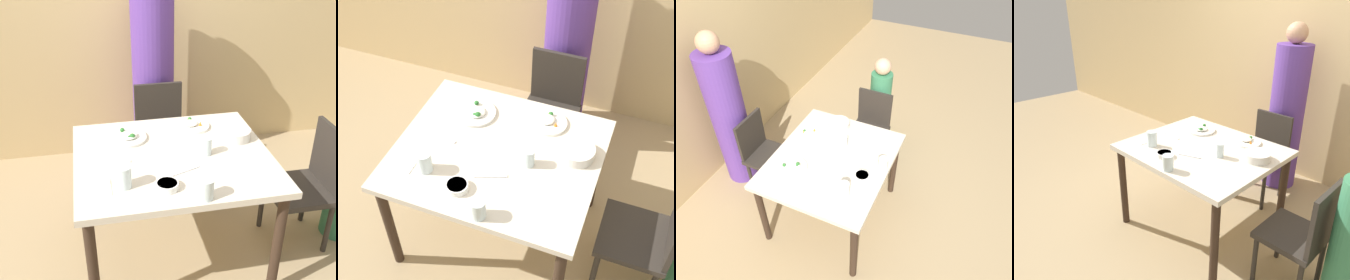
{
  "view_description": "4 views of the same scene",
  "coord_description": "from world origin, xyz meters",
  "views": [
    {
      "loc": [
        -0.45,
        -2.08,
        2.06
      ],
      "look_at": [
        -0.04,
        -0.06,
        0.91
      ],
      "focal_mm": 45.0,
      "sensor_mm": 36.0,
      "label": 1
    },
    {
      "loc": [
        0.7,
        -1.69,
        2.69
      ],
      "look_at": [
        0.09,
        -0.1,
        0.99
      ],
      "focal_mm": 50.0,
      "sensor_mm": 36.0,
      "label": 2
    },
    {
      "loc": [
        -1.8,
        -0.94,
        2.78
      ],
      "look_at": [
        0.14,
        -0.05,
        0.9
      ],
      "focal_mm": 35.0,
      "sensor_mm": 36.0,
      "label": 3
    },
    {
      "loc": [
        1.58,
        -1.79,
        1.89
      ],
      "look_at": [
        -0.15,
        -0.08,
        0.82
      ],
      "focal_mm": 35.0,
      "sensor_mm": 36.0,
      "label": 4
    }
  ],
  "objects": [
    {
      "name": "person_adult",
      "position": [
        0.08,
        1.18,
        0.78
      ],
      "size": [
        0.34,
        0.34,
        1.68
      ],
      "color": "#5B3893",
      "rests_on": "ground_plane"
    },
    {
      "name": "plate_rice_child",
      "position": [
        0.2,
        0.33,
        0.79
      ],
      "size": [
        0.22,
        0.22,
        0.05
      ],
      "color": "white",
      "rests_on": "dining_table"
    },
    {
      "name": "spoon_steel",
      "position": [
        -0.34,
        -0.01,
        0.77
      ],
      "size": [
        0.18,
        0.04,
        0.01
      ],
      "color": "silver",
      "rests_on": "dining_table"
    },
    {
      "name": "glass_water_center",
      "position": [
        -0.32,
        -0.26,
        0.83
      ],
      "size": [
        0.08,
        0.08,
        0.12
      ],
      "color": "silver",
      "rests_on": "dining_table"
    },
    {
      "name": "chair_adult_spot",
      "position": [
        0.08,
        0.83,
        0.46
      ],
      "size": [
        0.4,
        0.4,
        0.85
      ],
      "color": "#2D2823",
      "rests_on": "ground_plane"
    },
    {
      "name": "napkin_folded",
      "position": [
        -0.46,
        -0.26,
        0.77
      ],
      "size": [
        0.14,
        0.14,
        0.01
      ],
      "color": "white",
      "rests_on": "dining_table"
    },
    {
      "name": "bowl_rice_small",
      "position": [
        -0.1,
        -0.32,
        0.79
      ],
      "size": [
        0.12,
        0.12,
        0.04
      ],
      "color": "white",
      "rests_on": "dining_table"
    },
    {
      "name": "glass_water_tall",
      "position": [
        0.08,
        -0.44,
        0.83
      ],
      "size": [
        0.08,
        0.08,
        0.11
      ],
      "color": "silver",
      "rests_on": "dining_table"
    },
    {
      "name": "glass_water_short",
      "position": [
        0.2,
        -0.02,
        0.83
      ],
      "size": [
        0.07,
        0.07,
        0.11
      ],
      "color": "silver",
      "rests_on": "dining_table"
    },
    {
      "name": "fork_steel",
      "position": [
        0.03,
        -0.18,
        0.77
      ],
      "size": [
        0.18,
        0.08,
        0.01
      ],
      "color": "silver",
      "rests_on": "dining_table"
    },
    {
      "name": "plate_rice_adult",
      "position": [
        -0.24,
        0.25,
        0.79
      ],
      "size": [
        0.25,
        0.25,
        0.05
      ],
      "color": "white",
      "rests_on": "dining_table"
    },
    {
      "name": "ground_plane",
      "position": [
        0.0,
        0.0,
        0.0
      ],
      "size": [
        10.0,
        10.0,
        0.0
      ],
      "primitive_type": "plane",
      "color": "tan"
    },
    {
      "name": "wall_back",
      "position": [
        0.0,
        1.51,
        1.35
      ],
      "size": [
        10.0,
        0.06,
        2.7
      ],
      "color": "tan",
      "rests_on": "ground_plane"
    },
    {
      "name": "bowl_curry",
      "position": [
        0.43,
        0.13,
        0.8
      ],
      "size": [
        0.2,
        0.2,
        0.06
      ],
      "color": "silver",
      "rests_on": "dining_table"
    },
    {
      "name": "chair_child_spot",
      "position": [
        0.91,
        -0.02,
        0.46
      ],
      "size": [
        0.4,
        0.4,
        0.85
      ],
      "rotation": [
        0.0,
        0.0,
        -1.57
      ],
      "color": "#2D2823",
      "rests_on": "ground_plane"
    },
    {
      "name": "dining_table",
      "position": [
        0.0,
        0.0,
        0.68
      ],
      "size": [
        1.16,
        0.99,
        0.77
      ],
      "color": "beige",
      "rests_on": "ground_plane"
    }
  ]
}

